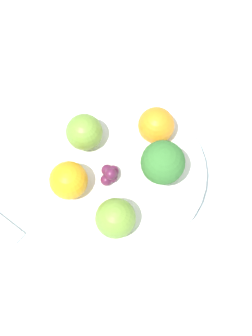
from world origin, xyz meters
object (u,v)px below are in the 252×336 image
at_px(bowl, 126,174).
at_px(apple_red, 84,132).
at_px(orange_front, 156,125).
at_px(orange_back, 69,180).
at_px(broccoli, 163,163).
at_px(grape_cluster, 109,174).
at_px(spoon, 2,223).
at_px(apple_green, 116,218).

xyz_separation_m(bowl, apple_red, (-0.07, -0.02, 0.04)).
distance_m(orange_front, orange_back, 0.14).
bearing_deg(broccoli, bowl, -128.54).
bearing_deg(orange_front, apple_red, -115.60).
bearing_deg(apple_red, grape_cluster, 0.40).
bearing_deg(orange_back, spoon, -96.51).
relative_size(broccoli, spoon, 1.01).
distance_m(orange_back, spoon, 0.11).
xyz_separation_m(bowl, spoon, (-0.03, -0.17, -0.01)).
relative_size(apple_red, grape_cluster, 1.64).
xyz_separation_m(apple_red, grape_cluster, (0.06, 0.00, -0.01)).
xyz_separation_m(bowl, orange_back, (-0.02, -0.07, 0.04)).
distance_m(orange_front, grape_cluster, 0.09).
xyz_separation_m(apple_green, spoon, (-0.08, -0.13, -0.05)).
xyz_separation_m(apple_red, orange_back, (0.05, -0.05, 0.00)).
relative_size(broccoli, grape_cluster, 2.39).
height_order(apple_green, grape_cluster, apple_green).
xyz_separation_m(apple_green, orange_back, (-0.07, -0.02, -0.00)).
height_order(broccoli, orange_back, broccoli).
bearing_deg(spoon, orange_front, 88.95).
distance_m(bowl, apple_green, 0.08).
distance_m(apple_red, spoon, 0.16).
height_order(apple_green, spoon, apple_green).
bearing_deg(broccoli, grape_cluster, -119.50).
height_order(broccoli, apple_red, broccoli).
relative_size(grape_cluster, spoon, 0.42).
relative_size(apple_red, orange_front, 1.00).
bearing_deg(spoon, apple_red, 103.66).
bearing_deg(orange_front, bowl, -67.59).
xyz_separation_m(grape_cluster, spoon, (-0.03, -0.15, -0.03)).
bearing_deg(orange_back, orange_front, 93.02).
bearing_deg(orange_front, orange_back, -86.98).
bearing_deg(orange_back, broccoli, 66.58).
bearing_deg(grape_cluster, orange_back, -105.65).
relative_size(broccoli, orange_front, 1.45).
relative_size(bowl, spoon, 3.08).
bearing_deg(bowl, orange_back, -104.31).
bearing_deg(grape_cluster, apple_red, -179.60).
bearing_deg(spoon, grape_cluster, 80.38).
bearing_deg(apple_red, broccoli, 31.66).
distance_m(grape_cluster, spoon, 0.16).
bearing_deg(bowl, spoon, -99.84).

